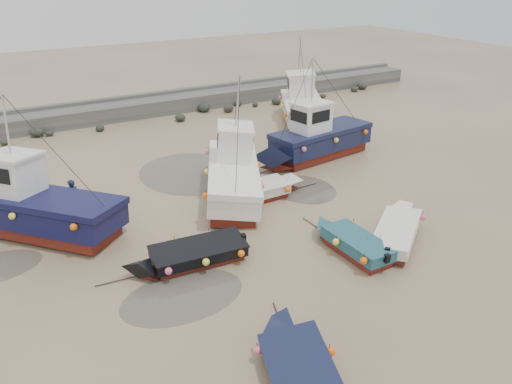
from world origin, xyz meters
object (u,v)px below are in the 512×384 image
dinghy_5 (264,188)px  cabin_boat_2 (314,138)px  cabin_boat_1 (230,170)px  person (76,215)px  cabin_boat_0 (24,205)px  dinghy_3 (399,229)px  dinghy_4 (190,253)px  cabin_boat_3 (302,103)px  dinghy_1 (304,374)px  dinghy_2 (352,240)px

dinghy_5 → cabin_boat_2: (5.58, 3.36, 0.79)m
cabin_boat_1 → person: cabin_boat_1 is taller
cabin_boat_0 → dinghy_3: bearing=-74.8°
cabin_boat_1 → dinghy_4: bearing=-104.8°
cabin_boat_3 → dinghy_1: bearing=-96.2°
dinghy_2 → cabin_boat_0: bearing=141.5°
cabin_boat_3 → person: (-18.66, -7.66, -1.35)m
dinghy_1 → cabin_boat_3: (15.16, 22.21, 0.82)m
dinghy_4 → cabin_boat_1: (4.60, 5.35, 0.78)m
dinghy_1 → cabin_boat_1: cabin_boat_1 is taller
dinghy_4 → cabin_boat_1: bearing=-35.8°
person → cabin_boat_0: bearing=14.5°
dinghy_1 → person: (-3.50, 14.55, -0.54)m
dinghy_4 → dinghy_1: bearing=-172.7°
cabin_boat_3 → dinghy_4: bearing=-108.8°
cabin_boat_1 → cabin_boat_2: size_ratio=1.01×
cabin_boat_0 → cabin_boat_1: 10.04m
cabin_boat_0 → cabin_boat_2: bearing=-38.9°
dinghy_2 → dinghy_3: same height
cabin_boat_1 → cabin_boat_3: same height
dinghy_1 → cabin_boat_0: cabin_boat_0 is taller
dinghy_3 → cabin_boat_3: 18.49m
dinghy_1 → dinghy_3: bearing=48.9°
cabin_boat_3 → cabin_boat_1: bearing=-111.8°
cabin_boat_0 → person: (2.22, 0.56, -1.31)m
cabin_boat_2 → dinghy_3: bearing=158.3°
dinghy_5 → cabin_boat_3: 14.32m
cabin_boat_1 → cabin_boat_2: 7.10m
cabin_boat_0 → cabin_boat_1: bearing=-47.8°
dinghy_5 → cabin_boat_3: size_ratio=0.60×
cabin_boat_0 → cabin_boat_2: same height
dinghy_5 → cabin_boat_2: bearing=120.2°
dinghy_1 → dinghy_4: (-0.33, 7.70, 0.01)m
dinghy_3 → cabin_boat_1: 9.16m
dinghy_3 → cabin_boat_1: (-4.25, 8.08, 0.79)m
cabin_boat_0 → person: bearing=-28.2°
dinghy_4 → dinghy_5: 7.06m
cabin_boat_1 → person: bearing=-165.0°
dinghy_1 → cabin_boat_2: cabin_boat_2 is taller
cabin_boat_0 → dinghy_2: bearing=-79.0°
cabin_boat_0 → cabin_boat_3: 22.44m
dinghy_5 → cabin_boat_0: (-11.24, 2.33, 0.75)m
dinghy_4 → cabin_boat_3: (15.49, 14.51, 0.81)m
dinghy_1 → cabin_boat_3: size_ratio=0.70×
dinghy_2 → dinghy_4: 6.85m
cabin_boat_2 → person: size_ratio=5.25×
dinghy_5 → cabin_boat_2: 6.56m
cabin_boat_1 → person: (-7.78, 1.50, -1.33)m
person → cabin_boat_2: bearing=-177.9°
dinghy_2 → cabin_boat_1: size_ratio=0.55×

